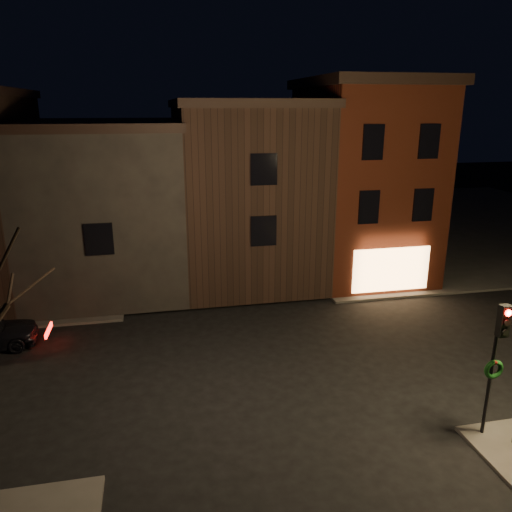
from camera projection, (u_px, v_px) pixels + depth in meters
The scene contains 6 objects.
ground at pixel (256, 365), 18.49m from camera, with size 120.00×120.00×0.00m, color black.
sidewalk_far_right at pixel (444, 222), 41.11m from camera, with size 30.00×30.00×0.12m, color #2D2B28.
corner_building at pixel (363, 178), 27.37m from camera, with size 6.50×8.50×10.50m.
row_building_a at pixel (244, 189), 27.23m from camera, with size 7.30×10.30×9.40m.
row_building_b at pixel (107, 203), 25.96m from camera, with size 7.80×10.30×8.40m.
traffic_signal at pixel (497, 350), 13.61m from camera, with size 0.58×0.38×4.05m.
Camera 1 is at (-3.35, -16.19, 9.21)m, focal length 35.00 mm.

